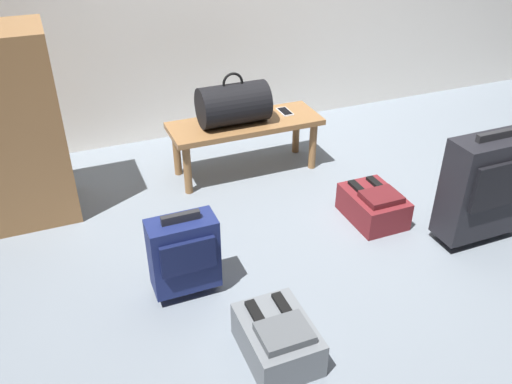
% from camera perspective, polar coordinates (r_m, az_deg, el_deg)
% --- Properties ---
extents(ground_plane, '(6.60, 6.60, 0.00)m').
position_cam_1_polar(ground_plane, '(3.14, 9.16, -3.63)').
color(ground_plane, slate).
extents(bench, '(1.00, 0.36, 0.37)m').
position_cam_1_polar(bench, '(3.52, -1.16, 6.79)').
color(bench, olive).
rests_on(bench, ground).
extents(duffel_bag_black, '(0.44, 0.26, 0.34)m').
position_cam_1_polar(duffel_bag_black, '(3.42, -2.45, 9.42)').
color(duffel_bag_black, black).
rests_on(duffel_bag_black, bench).
extents(cell_phone, '(0.07, 0.14, 0.01)m').
position_cam_1_polar(cell_phone, '(3.63, 3.12, 8.61)').
color(cell_phone, silver).
rests_on(cell_phone, bench).
extents(suitcase_upright_charcoal, '(0.47, 0.22, 0.66)m').
position_cam_1_polar(suitcase_upright_charcoal, '(3.08, 23.41, 0.59)').
color(suitcase_upright_charcoal, black).
rests_on(suitcase_upright_charcoal, ground).
extents(suitcase_small_navy, '(0.32, 0.19, 0.46)m').
position_cam_1_polar(suitcase_small_navy, '(2.53, -7.74, -6.55)').
color(suitcase_small_navy, navy).
rests_on(suitcase_small_navy, ground).
extents(backpack_grey, '(0.28, 0.38, 0.21)m').
position_cam_1_polar(backpack_grey, '(2.32, 2.32, -15.42)').
color(backpack_grey, slate).
rests_on(backpack_grey, ground).
extents(backpack_maroon, '(0.28, 0.38, 0.21)m').
position_cam_1_polar(backpack_maroon, '(3.19, 12.48, -1.40)').
color(backpack_maroon, maroon).
rests_on(backpack_maroon, ground).
extents(side_cabinet, '(0.56, 0.44, 1.10)m').
position_cam_1_polar(side_cabinet, '(3.24, -24.94, 6.09)').
color(side_cabinet, olive).
rests_on(side_cabinet, ground).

